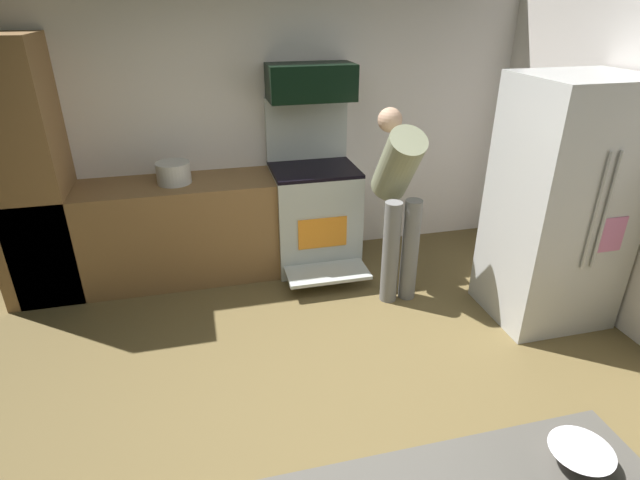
# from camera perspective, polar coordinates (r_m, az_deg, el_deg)

# --- Properties ---
(ground_plane) EXTENTS (5.20, 4.80, 0.02)m
(ground_plane) POSITION_cam_1_polar(r_m,az_deg,el_deg) (3.29, -0.25, -19.37)
(ground_plane) COLOR brown
(wall_back) EXTENTS (5.20, 0.12, 2.60)m
(wall_back) POSITION_cam_1_polar(r_m,az_deg,el_deg) (4.73, -7.15, 13.19)
(wall_back) COLOR silver
(wall_back) RESTS_ON ground
(lower_cabinet_run) EXTENTS (2.40, 0.60, 0.90)m
(lower_cabinet_run) POSITION_cam_1_polar(r_m,az_deg,el_deg) (4.64, -17.06, 0.85)
(lower_cabinet_run) COLOR brown
(lower_cabinet_run) RESTS_ON ground
(cabinet_column) EXTENTS (0.60, 0.60, 2.10)m
(cabinet_column) POSITION_cam_1_polar(r_m,az_deg,el_deg) (4.62, -30.50, 6.26)
(cabinet_column) COLOR brown
(cabinet_column) RESTS_ON ground
(oven_range) EXTENTS (0.76, 1.00, 1.53)m
(oven_range) POSITION_cam_1_polar(r_m,az_deg,el_deg) (4.69, -0.69, 3.14)
(oven_range) COLOR #B5BCB8
(oven_range) RESTS_ON ground
(microwave) EXTENTS (0.74, 0.38, 0.30)m
(microwave) POSITION_cam_1_polar(r_m,az_deg,el_deg) (4.47, -1.06, 17.53)
(microwave) COLOR black
(microwave) RESTS_ON oven_range
(refrigerator) EXTENTS (0.84, 0.77, 1.87)m
(refrigerator) POSITION_cam_1_polar(r_m,az_deg,el_deg) (4.15, 25.67, 3.64)
(refrigerator) COLOR silver
(refrigerator) RESTS_ON ground
(person_cook) EXTENTS (0.31, 0.63, 1.53)m
(person_cook) POSITION_cam_1_polar(r_m,az_deg,el_deg) (4.09, 8.88, 5.34)
(person_cook) COLOR slate
(person_cook) RESTS_ON ground
(mixing_bowl_large) EXTENTS (0.21, 0.21, 0.06)m
(mixing_bowl_large) POSITION_cam_1_polar(r_m,az_deg,el_deg) (2.03, 27.42, -21.01)
(mixing_bowl_large) COLOR white
(mixing_bowl_large) RESTS_ON counter_island
(stock_pot) EXTENTS (0.28, 0.28, 0.18)m
(stock_pot) POSITION_cam_1_polar(r_m,az_deg,el_deg) (4.44, -16.32, 7.35)
(stock_pot) COLOR beige
(stock_pot) RESTS_ON lower_cabinet_run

